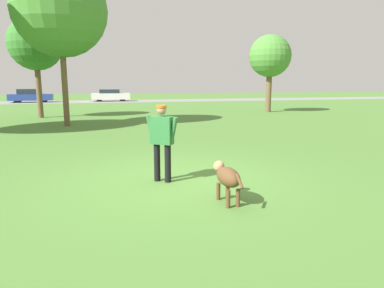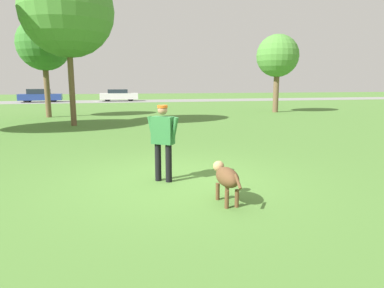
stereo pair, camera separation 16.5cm
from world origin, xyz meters
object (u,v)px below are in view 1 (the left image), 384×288
object	(u,v)px
frisbee	(228,180)
tree_far_right	(270,56)
tree_mid_center	(60,10)
tree_far_left	(35,44)
dog	(227,177)
parked_car_blue	(31,96)
person	(162,137)
parked_car_white	(111,95)

from	to	relation	value
frisbee	tree_far_right	size ratio (longest dim) A/B	0.04
tree_mid_center	tree_far_left	distance (m)	5.06
dog	tree_mid_center	xyz separation A→B (m)	(-3.56, 11.84, 4.78)
parked_car_blue	dog	bearing A→B (deg)	-77.52
frisbee	person	bearing A→B (deg)	167.83
parked_car_white	dog	bearing A→B (deg)	-87.19
frisbee	tree_far_left	bearing A→B (deg)	111.22
tree_far_left	parked_car_white	xyz separation A→B (m)	(4.55, 17.68, -3.52)
tree_far_left	parked_car_white	world-z (taller)	tree_far_left
dog	tree_far_right	distance (m)	19.35
frisbee	tree_far_left	distance (m)	16.83
tree_mid_center	tree_far_right	bearing A→B (deg)	20.26
tree_far_right	parked_car_white	world-z (taller)	tree_far_right
dog	tree_far_right	world-z (taller)	tree_far_right
parked_car_blue	tree_mid_center	bearing A→B (deg)	-78.54
person	tree_far_right	xyz separation A→B (m)	(10.19, 15.09, 2.86)
person	dog	xyz separation A→B (m)	(0.83, -1.52, -0.49)
dog	tree_far_right	xyz separation A→B (m)	(9.36, 16.60, 3.35)
person	tree_far_left	world-z (taller)	tree_far_left
frisbee	parked_car_white	world-z (taller)	parked_car_white
parked_car_white	person	bearing A→B (deg)	-88.59
dog	parked_car_white	world-z (taller)	parked_car_white
tree_mid_center	frisbee	bearing A→B (deg)	-69.06
dog	tree_mid_center	world-z (taller)	tree_mid_center
tree_mid_center	parked_car_blue	bearing A→B (deg)	103.84
person	parked_car_blue	distance (m)	33.46
person	parked_car_white	distance (m)	32.60
dog	tree_mid_center	distance (m)	13.25
frisbee	tree_far_left	size ratio (longest dim) A/B	0.04
parked_car_white	frisbee	bearing A→B (deg)	-86.27
frisbee	tree_far_right	bearing A→B (deg)	60.05
dog	frisbee	world-z (taller)	dog
person	dog	distance (m)	1.80
person	parked_car_blue	size ratio (longest dim) A/B	0.36
person	tree_far_left	distance (m)	15.93
frisbee	tree_far_right	distance (m)	18.14
tree_mid_center	parked_car_white	world-z (taller)	tree_mid_center
tree_far_left	tree_far_right	bearing A→B (deg)	0.67
tree_mid_center	tree_far_left	size ratio (longest dim) A/B	1.28
person	tree_mid_center	size ratio (longest dim) A/B	0.21
tree_far_right	tree_far_left	distance (m)	14.77
dog	frisbee	bearing A→B (deg)	-24.59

